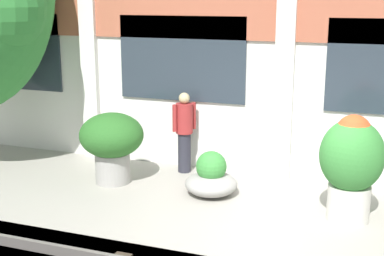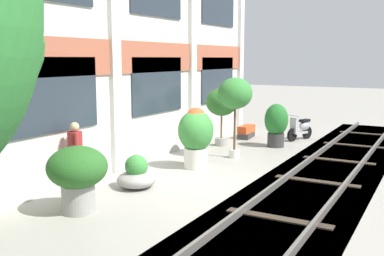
{
  "view_description": "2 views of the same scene",
  "coord_description": "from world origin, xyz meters",
  "px_view_note": "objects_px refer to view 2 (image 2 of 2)",
  "views": [
    {
      "loc": [
        1.8,
        -7.32,
        3.48
      ],
      "look_at": [
        -1.17,
        0.78,
        1.34
      ],
      "focal_mm": 50.0,
      "sensor_mm": 36.0,
      "label": 1
    },
    {
      "loc": [
        -9.43,
        -4.93,
        3.07
      ],
      "look_at": [
        1.33,
        1.07,
        1.15
      ],
      "focal_mm": 42.0,
      "sensor_mm": 36.0,
      "label": 2
    }
  ],
  "objects_px": {
    "potted_plant_glazed_jar": "(196,134)",
    "potted_plant_square_trough": "(246,132)",
    "potted_plant_ribbed_drum": "(77,172)",
    "scooter_near_curb": "(301,128)",
    "resident_by_doorway": "(76,155)",
    "potted_plant_low_pan": "(235,95)",
    "potted_plant_stone_basin": "(276,123)",
    "potted_plant_terracotta_small": "(222,104)",
    "potted_plant_wide_bowl": "(136,175)"
  },
  "relations": [
    {
      "from": "potted_plant_wide_bowl",
      "to": "potted_plant_stone_basin",
      "type": "bearing_deg",
      "value": -11.09
    },
    {
      "from": "potted_plant_glazed_jar",
      "to": "resident_by_doorway",
      "type": "height_order",
      "value": "potted_plant_glazed_jar"
    },
    {
      "from": "potted_plant_glazed_jar",
      "to": "potted_plant_wide_bowl",
      "type": "xyz_separation_m",
      "value": [
        -2.39,
        0.31,
        -0.68
      ]
    },
    {
      "from": "potted_plant_glazed_jar",
      "to": "scooter_near_curb",
      "type": "bearing_deg",
      "value": -13.01
    },
    {
      "from": "potted_plant_glazed_jar",
      "to": "potted_plant_square_trough",
      "type": "height_order",
      "value": "potted_plant_glazed_jar"
    },
    {
      "from": "potted_plant_glazed_jar",
      "to": "potted_plant_ribbed_drum",
      "type": "xyz_separation_m",
      "value": [
        -4.37,
        0.29,
        -0.16
      ]
    },
    {
      "from": "potted_plant_square_trough",
      "to": "potted_plant_terracotta_small",
      "type": "bearing_deg",
      "value": 174.63
    },
    {
      "from": "potted_plant_terracotta_small",
      "to": "potted_plant_wide_bowl",
      "type": "relative_size",
      "value": 2.17
    },
    {
      "from": "scooter_near_curb",
      "to": "potted_plant_glazed_jar",
      "type": "bearing_deg",
      "value": 8.72
    },
    {
      "from": "potted_plant_low_pan",
      "to": "potted_plant_stone_basin",
      "type": "bearing_deg",
      "value": -13.56
    },
    {
      "from": "potted_plant_square_trough",
      "to": "resident_by_doorway",
      "type": "height_order",
      "value": "resident_by_doorway"
    },
    {
      "from": "potted_plant_glazed_jar",
      "to": "resident_by_doorway",
      "type": "distance_m",
      "value": 3.57
    },
    {
      "from": "potted_plant_low_pan",
      "to": "potted_plant_terracotta_small",
      "type": "relative_size",
      "value": 1.22
    },
    {
      "from": "potted_plant_glazed_jar",
      "to": "potted_plant_ribbed_drum",
      "type": "bearing_deg",
      "value": 176.17
    },
    {
      "from": "potted_plant_terracotta_small",
      "to": "potted_plant_low_pan",
      "type": "bearing_deg",
      "value": -142.82
    },
    {
      "from": "potted_plant_stone_basin",
      "to": "resident_by_doorway",
      "type": "height_order",
      "value": "resident_by_doorway"
    },
    {
      "from": "potted_plant_glazed_jar",
      "to": "potted_plant_stone_basin",
      "type": "height_order",
      "value": "potted_plant_glazed_jar"
    },
    {
      "from": "potted_plant_square_trough",
      "to": "potted_plant_low_pan",
      "type": "bearing_deg",
      "value": -163.52
    },
    {
      "from": "potted_plant_ribbed_drum",
      "to": "potted_plant_stone_basin",
      "type": "xyz_separation_m",
      "value": [
        8.45,
        -1.25,
        0.01
      ]
    },
    {
      "from": "potted_plant_wide_bowl",
      "to": "potted_plant_stone_basin",
      "type": "relative_size",
      "value": 0.62
    },
    {
      "from": "potted_plant_glazed_jar",
      "to": "potted_plant_low_pan",
      "type": "distance_m",
      "value": 2.06
    },
    {
      "from": "potted_plant_ribbed_drum",
      "to": "resident_by_doorway",
      "type": "bearing_deg",
      "value": 44.95
    },
    {
      "from": "potted_plant_low_pan",
      "to": "potted_plant_stone_basin",
      "type": "distance_m",
      "value": 2.63
    },
    {
      "from": "potted_plant_low_pan",
      "to": "resident_by_doorway",
      "type": "height_order",
      "value": "potted_plant_low_pan"
    },
    {
      "from": "potted_plant_glazed_jar",
      "to": "scooter_near_curb",
      "type": "relative_size",
      "value": 1.31
    },
    {
      "from": "potted_plant_square_trough",
      "to": "potted_plant_stone_basin",
      "type": "bearing_deg",
      "value": -126.21
    },
    {
      "from": "potted_plant_wide_bowl",
      "to": "potted_plant_low_pan",
      "type": "bearing_deg",
      "value": -9.7
    },
    {
      "from": "potted_plant_terracotta_small",
      "to": "potted_plant_stone_basin",
      "type": "height_order",
      "value": "potted_plant_terracotta_small"
    },
    {
      "from": "potted_plant_square_trough",
      "to": "potted_plant_stone_basin",
      "type": "height_order",
      "value": "potted_plant_stone_basin"
    },
    {
      "from": "scooter_near_curb",
      "to": "potted_plant_square_trough",
      "type": "bearing_deg",
      "value": -51.08
    },
    {
      "from": "potted_plant_square_trough",
      "to": "potted_plant_stone_basin",
      "type": "relative_size",
      "value": 0.73
    },
    {
      "from": "potted_plant_ribbed_drum",
      "to": "scooter_near_curb",
      "type": "bearing_deg",
      "value": -9.14
    },
    {
      "from": "potted_plant_wide_bowl",
      "to": "resident_by_doorway",
      "type": "xyz_separation_m",
      "value": [
        -0.91,
        1.05,
        0.57
      ]
    },
    {
      "from": "potted_plant_terracotta_small",
      "to": "resident_by_doorway",
      "type": "xyz_separation_m",
      "value": [
        -6.66,
        0.55,
        -0.61
      ]
    },
    {
      "from": "potted_plant_low_pan",
      "to": "potted_plant_terracotta_small",
      "type": "bearing_deg",
      "value": 37.18
    },
    {
      "from": "resident_by_doorway",
      "to": "potted_plant_low_pan",
      "type": "bearing_deg",
      "value": 19.37
    },
    {
      "from": "potted_plant_wide_bowl",
      "to": "scooter_near_curb",
      "type": "xyz_separation_m",
      "value": [
        8.24,
        -1.66,
        0.13
      ]
    },
    {
      "from": "potted_plant_low_pan",
      "to": "potted_plant_square_trough",
      "type": "xyz_separation_m",
      "value": [
        3.47,
        1.03,
        -1.73
      ]
    },
    {
      "from": "potted_plant_ribbed_drum",
      "to": "potted_plant_stone_basin",
      "type": "height_order",
      "value": "potted_plant_stone_basin"
    },
    {
      "from": "potted_plant_terracotta_small",
      "to": "potted_plant_square_trough",
      "type": "relative_size",
      "value": 1.84
    },
    {
      "from": "potted_plant_wide_bowl",
      "to": "resident_by_doorway",
      "type": "relative_size",
      "value": 0.58
    },
    {
      "from": "potted_plant_stone_basin",
      "to": "scooter_near_curb",
      "type": "distance_m",
      "value": 1.86
    },
    {
      "from": "potted_plant_glazed_jar",
      "to": "potted_plant_stone_basin",
      "type": "distance_m",
      "value": 4.19
    },
    {
      "from": "potted_plant_low_pan",
      "to": "potted_plant_ribbed_drum",
      "type": "relative_size",
      "value": 1.84
    },
    {
      "from": "scooter_near_curb",
      "to": "potted_plant_low_pan",
      "type": "bearing_deg",
      "value": 8.66
    },
    {
      "from": "potted_plant_ribbed_drum",
      "to": "scooter_near_curb",
      "type": "height_order",
      "value": "potted_plant_ribbed_drum"
    },
    {
      "from": "potted_plant_wide_bowl",
      "to": "potted_plant_stone_basin",
      "type": "height_order",
      "value": "potted_plant_stone_basin"
    },
    {
      "from": "potted_plant_stone_basin",
      "to": "resident_by_doorway",
      "type": "relative_size",
      "value": 0.93
    },
    {
      "from": "potted_plant_square_trough",
      "to": "scooter_near_curb",
      "type": "distance_m",
      "value": 2.08
    },
    {
      "from": "potted_plant_low_pan",
      "to": "resident_by_doorway",
      "type": "xyz_separation_m",
      "value": [
        -5.07,
        1.76,
        -1.08
      ]
    }
  ]
}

